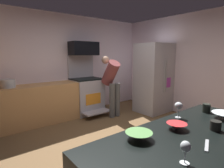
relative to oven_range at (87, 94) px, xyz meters
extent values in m
cube|color=brown|center=(-0.50, -1.97, -0.52)|extent=(5.20, 4.80, 0.02)
cube|color=silver|center=(-0.50, 0.37, 0.79)|extent=(5.20, 0.12, 2.60)
cube|color=silver|center=(2.04, -1.97, 0.79)|extent=(0.12, 4.80, 2.60)
cube|color=tan|center=(-1.40, 0.01, -0.06)|extent=(2.40, 0.60, 0.90)
cube|color=#B8B1B9|center=(0.00, -0.01, -0.05)|extent=(0.76, 0.64, 0.92)
cube|color=black|center=(0.00, -0.01, 0.42)|extent=(0.76, 0.64, 0.03)
cube|color=#B8B1B9|center=(0.00, 0.28, 0.74)|extent=(0.76, 0.06, 0.60)
cube|color=orange|center=(0.00, -0.33, -0.06)|extent=(0.44, 0.01, 0.28)
cube|color=#B8B1B9|center=(0.00, -0.48, -0.37)|extent=(0.72, 0.31, 0.03)
cube|color=black|center=(0.00, 0.09, 1.22)|extent=(0.74, 0.38, 0.35)
cube|color=#B9B4B9|center=(1.53, -1.01, 0.42)|extent=(0.89, 0.73, 1.87)
cylinder|color=#B9B4B9|center=(1.49, -1.39, 0.51)|extent=(0.02, 0.02, 0.84)
cylinder|color=#B9B4B9|center=(1.57, -1.39, 0.51)|extent=(0.02, 0.02, 0.84)
cube|color=#BB42B2|center=(1.69, -1.38, 0.33)|extent=(0.20, 0.01, 0.26)
cylinder|color=#575757|center=(0.32, -0.71, -0.09)|extent=(0.14, 0.14, 0.85)
cylinder|color=#575757|center=(0.49, -0.71, -0.09)|extent=(0.14, 0.14, 0.85)
cylinder|color=brown|center=(0.40, -0.54, 0.60)|extent=(0.30, 0.59, 0.68)
sphere|color=tan|center=(0.40, -0.32, 0.92)|extent=(0.20, 0.20, 0.20)
cone|color=#5E9B4F|center=(-1.45, -3.27, 0.42)|extent=(0.22, 0.22, 0.06)
cone|color=red|center=(-1.03, -3.34, 0.41)|extent=(0.18, 0.18, 0.06)
cylinder|color=silver|center=(-0.75, -3.18, 0.39)|extent=(0.06, 0.06, 0.01)
cylinder|color=silver|center=(-0.75, -3.18, 0.44)|extent=(0.01, 0.01, 0.09)
ellipsoid|color=silver|center=(-0.75, -3.18, 0.52)|extent=(0.08, 0.08, 0.07)
cylinder|color=silver|center=(-1.47, -3.68, 0.39)|extent=(0.06, 0.06, 0.01)
cylinder|color=silver|center=(-1.47, -3.68, 0.43)|extent=(0.01, 0.01, 0.07)
ellipsoid|color=silver|center=(-1.47, -3.68, 0.50)|extent=(0.06, 0.06, 0.07)
cylinder|color=black|center=(-0.31, -3.28, 0.44)|extent=(0.09, 0.09, 0.10)
cylinder|color=black|center=(-0.78, -3.57, 0.43)|extent=(0.09, 0.09, 0.09)
cube|color=#B7BABF|center=(-1.13, -3.66, 0.39)|extent=(0.20, 0.10, 0.01)
cylinder|color=#B4B8BF|center=(-1.85, 0.01, 0.47)|extent=(0.29, 0.29, 0.17)
camera|label=1|loc=(-2.48, -4.22, 1.06)|focal=29.45mm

